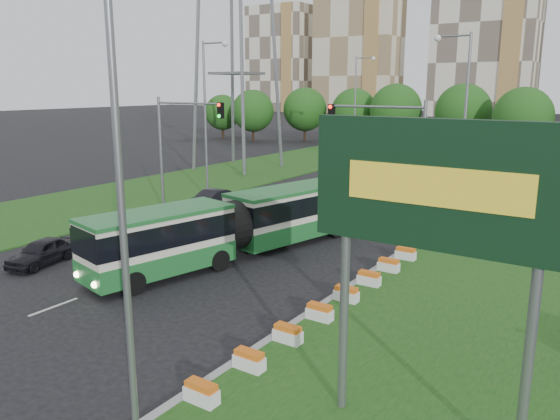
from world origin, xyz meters
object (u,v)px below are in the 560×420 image
Objects in this scene: traffic_mast_left at (177,137)px; car_left_far at (211,199)px; articulated_bus at (238,224)px; car_left_near at (42,252)px; traffic_mast_median at (394,149)px; pedestrian at (108,267)px; billboard at (436,200)px; shopping_trolley at (96,283)px.

traffic_mast_left is 1.90× the size of car_left_far.
car_left_near is at bearing -124.18° from articulated_bus.
traffic_mast_median is at bearing 3.77° from traffic_mast_left.
billboard is at bearing -121.64° from pedestrian.
traffic_mast_median is 2.10× the size of car_left_near.
car_left_near is at bearing 171.71° from billboard.
billboard is at bearing -20.54° from car_left_near.
pedestrian is at bearing 169.44° from billboard.
shopping_trolley is (-2.19, -7.38, -1.40)m from articulated_bus.
traffic_mast_median is 15.19m from traffic_mast_left.
car_left_far is at bearing 113.75° from shopping_trolley.
articulated_bus is 7.13m from pedestrian.
car_left_far is (0.83, 2.32, -4.66)m from traffic_mast_left.
traffic_mast_median is 9.38m from articulated_bus.
billboard is 17.68m from traffic_mast_median.
articulated_bus is (-5.85, -6.35, -3.66)m from traffic_mast_median.
car_left_near is at bearing 67.49° from pedestrian.
car_left_far is 7.43× the size of shopping_trolley.
car_left_far is at bearing 82.88° from car_left_near.
traffic_mast_left is 13.07m from car_left_near.
car_left_far is (-1.29, 14.34, 0.04)m from car_left_near.
articulated_bus is at bearing -43.08° from car_left_far.
car_left_near is 14.39m from car_left_far.
car_left_far reaches higher than car_left_near.
shopping_trolley is at bearing -120.36° from traffic_mast_median.
billboard reaches higher than car_left_near.
traffic_mast_left is at bearing -110.63° from car_left_far.
car_left_near is (-7.19, -6.66, -1.04)m from articulated_bus.
articulated_bus is at bearing -29.90° from traffic_mast_left.
traffic_mast_left is at bearing -176.23° from traffic_mast_median.
articulated_bus is 4.38× the size of car_left_near.
car_left_far is at bearing 174.73° from traffic_mast_median.
traffic_mast_median reaches higher than pedestrian.
traffic_mast_left is at bearing 87.75° from car_left_near.
shopping_trolley is (-8.04, -13.73, -5.07)m from traffic_mast_median.
traffic_mast_left is 14.85m from pedestrian.
traffic_mast_left is 0.48× the size of articulated_bus.
billboard is 1.00× the size of traffic_mast_left.
traffic_mast_median is at bearing 32.69° from car_left_near.
traffic_mast_median is at bearing -6.20° from car_left_far.
car_left_near is at bearing -85.80° from car_left_far.
pedestrian is at bearing 75.33° from shopping_trolley.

